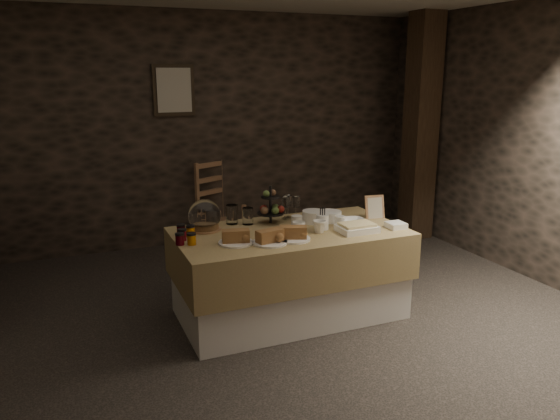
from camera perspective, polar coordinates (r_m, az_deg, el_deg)
name	(u,v)px	position (r m, az deg, el deg)	size (l,w,h in m)	color
ground_plane	(272,333)	(4.30, -0.88, -12.74)	(5.50, 5.00, 0.01)	black
room_shell	(271,129)	(3.84, -0.97, 8.44)	(5.52, 5.02, 2.60)	black
buffet_table	(290,267)	(4.44, 1.02, -5.95)	(1.82, 0.97, 0.72)	silver
chair	(219,208)	(6.33, -6.35, 0.25)	(0.58, 0.57, 0.74)	#976944
timber_column	(421,129)	(6.61, 14.48, 8.23)	(0.30, 0.30, 2.60)	black
framed_picture	(174,90)	(6.15, -11.03, 12.19)	(0.45, 0.04, 0.55)	black
plate_stack_a	(314,217)	(4.58, 3.53, -0.69)	(0.19, 0.19, 0.10)	white
plate_stack_b	(330,216)	(4.63, 5.21, -0.64)	(0.20, 0.20, 0.09)	white
cutlery_holder	(322,222)	(4.38, 4.45, -1.25)	(0.10, 0.10, 0.12)	white
cup_a	(299,227)	(4.30, 1.96, -1.78)	(0.11, 0.11, 0.09)	white
cup_b	(319,227)	(4.29, 4.14, -1.75)	(0.11, 0.11, 0.10)	white
mug_c	(297,221)	(4.43, 1.77, -1.19)	(0.09, 0.09, 0.10)	white
mug_d	(340,222)	(4.46, 6.27, -1.20)	(0.08, 0.08, 0.09)	white
bowl	(353,222)	(4.55, 7.61, -1.22)	(0.20, 0.20, 0.05)	white
cake_dome	(204,217)	(4.37, -7.90, -0.77)	(0.26, 0.26, 0.26)	#976944
fruit_stand	(271,208)	(4.53, -0.91, 0.16)	(0.22, 0.22, 0.32)	black
bread_platter_left	(236,238)	(4.03, -4.64, -2.98)	(0.26, 0.26, 0.11)	white
bread_platter_center	(270,238)	(4.02, -1.08, -2.98)	(0.26, 0.26, 0.11)	white
bread_platter_right	(293,235)	(4.10, 1.38, -2.60)	(0.26, 0.26, 0.11)	white
jam_jars	(185,235)	(4.15, -9.89, -2.64)	(0.18, 0.32, 0.07)	#4C0510
tart_dish	(357,228)	(4.35, 8.06, -1.85)	(0.30, 0.22, 0.07)	white
square_dish	(396,225)	(4.51, 12.02, -1.56)	(0.14, 0.14, 0.04)	white
menu_frame	(375,208)	(4.76, 9.86, 0.22)	(0.17, 0.02, 0.22)	#976944
storage_jar_a	(232,214)	(4.53, -5.04, -0.46)	(0.10, 0.10, 0.16)	white
storage_jar_b	(248,216)	(4.51, -3.39, -0.63)	(0.09, 0.09, 0.14)	white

